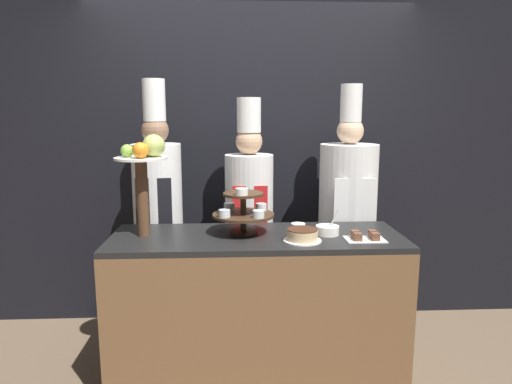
{
  "coord_description": "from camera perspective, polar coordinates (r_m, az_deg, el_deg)",
  "views": [
    {
      "loc": [
        -0.14,
        -2.37,
        1.68
      ],
      "look_at": [
        0.0,
        0.42,
        1.19
      ],
      "focal_mm": 32.0,
      "sensor_mm": 36.0,
      "label": 1
    }
  ],
  "objects": [
    {
      "name": "cup_white",
      "position": [
        2.86,
        5.29,
        -4.49
      ],
      "size": [
        0.09,
        0.09,
        0.06
      ],
      "color": "white",
      "rests_on": "buffet_counter"
    },
    {
      "name": "cake_square_tray",
      "position": [
        2.76,
        13.48,
        -5.48
      ],
      "size": [
        0.23,
        0.15,
        0.05
      ],
      "color": "white",
      "rests_on": "buffet_counter"
    },
    {
      "name": "fruit_pedestal",
      "position": [
        2.78,
        -13.74,
        3.31
      ],
      "size": [
        0.31,
        0.31,
        0.61
      ],
      "color": "brown",
      "rests_on": "buffet_counter"
    },
    {
      "name": "cake_round",
      "position": [
        2.67,
        5.81,
        -5.42
      ],
      "size": [
        0.22,
        0.22,
        0.07
      ],
      "color": "white",
      "rests_on": "buffet_counter"
    },
    {
      "name": "serving_bowl_near",
      "position": [
        2.83,
        8.91,
        -4.73
      ],
      "size": [
        0.14,
        0.14,
        0.16
      ],
      "color": "white",
      "rests_on": "buffet_counter"
    },
    {
      "name": "chef_center_right",
      "position": [
        3.41,
        11.37,
        -1.91
      ],
      "size": [
        0.42,
        0.42,
        1.87
      ],
      "color": "#28282D",
      "rests_on": "ground_plane"
    },
    {
      "name": "chef_left",
      "position": [
        3.35,
        -12.16,
        -1.58
      ],
      "size": [
        0.35,
        0.35,
        1.91
      ],
      "color": "#28282D",
      "rests_on": "ground_plane"
    },
    {
      "name": "tiered_stand",
      "position": [
        2.79,
        -1.6,
        -2.36
      ],
      "size": [
        0.38,
        0.38,
        0.3
      ],
      "color": "#3D2819",
      "rests_on": "buffet_counter"
    },
    {
      "name": "chef_center_left",
      "position": [
        3.31,
        -0.86,
        -2.35
      ],
      "size": [
        0.35,
        0.35,
        1.78
      ],
      "color": "#28282D",
      "rests_on": "ground_plane"
    },
    {
      "name": "buffet_counter",
      "position": [
        2.95,
        0.1,
        -14.26
      ],
      "size": [
        1.78,
        0.63,
        0.94
      ],
      "color": "brown",
      "rests_on": "ground_plane"
    },
    {
      "name": "wall_back",
      "position": [
        3.64,
        -0.66,
        5.55
      ],
      "size": [
        10.0,
        0.06,
        2.8
      ],
      "color": "black",
      "rests_on": "ground_plane"
    }
  ]
}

